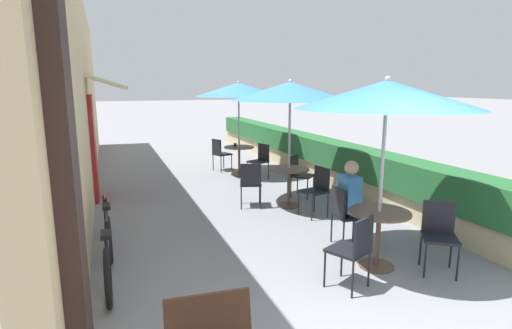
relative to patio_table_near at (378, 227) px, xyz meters
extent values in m
cube|color=#D6B784|center=(-3.55, 5.41, 1.57)|extent=(0.24, 14.46, 4.20)
cube|color=black|center=(-3.37, -1.22, 1.57)|extent=(0.12, 0.56, 4.20)
cube|color=maroon|center=(-3.39, 4.68, 0.52)|extent=(0.08, 0.96, 2.10)
cube|color=beige|center=(-3.08, 4.68, 1.82)|extent=(0.78, 1.80, 0.30)
cube|color=tan|center=(1.75, 5.31, -0.31)|extent=(0.44, 13.46, 0.45)
cube|color=#235B2D|center=(1.75, 5.31, 0.20)|extent=(0.60, 12.78, 0.56)
cylinder|color=brown|center=(0.00, 0.00, -0.52)|extent=(0.44, 0.44, 0.02)
cylinder|color=brown|center=(0.00, 0.00, -0.16)|extent=(0.06, 0.06, 0.72)
cylinder|color=brown|center=(0.00, 0.00, 0.19)|extent=(0.77, 0.77, 0.02)
cylinder|color=#B7B7BC|center=(0.00, 0.00, 0.61)|extent=(0.04, 0.04, 2.30)
cone|color=#387ABC|center=(0.00, 0.00, 1.64)|extent=(2.17, 2.17, 0.34)
sphere|color=#B7B7BC|center=(0.00, 0.00, 1.82)|extent=(0.07, 0.07, 0.07)
cube|color=black|center=(0.05, 0.72, -0.08)|extent=(0.43, 0.43, 0.04)
cube|color=black|center=(-0.13, 0.74, 0.13)|extent=(0.06, 0.38, 0.42)
cylinder|color=black|center=(0.22, 0.53, -0.31)|extent=(0.02, 0.02, 0.45)
cylinder|color=black|center=(0.25, 0.89, -0.31)|extent=(0.02, 0.02, 0.45)
cylinder|color=black|center=(-0.14, 0.56, -0.31)|extent=(0.02, 0.02, 0.45)
cylinder|color=black|center=(-0.11, 0.92, -0.31)|extent=(0.02, 0.02, 0.45)
cylinder|color=#23232D|center=(0.23, 0.63, -0.30)|extent=(0.11, 0.11, 0.47)
cylinder|color=#23232D|center=(0.24, 0.79, -0.30)|extent=(0.11, 0.11, 0.47)
cube|color=#23232D|center=(0.14, 0.72, 0.00)|extent=(0.38, 0.33, 0.12)
cube|color=teal|center=(0.03, 0.72, 0.25)|extent=(0.24, 0.36, 0.50)
sphere|color=tan|center=(0.05, 0.72, 0.62)|extent=(0.20, 0.20, 0.20)
cube|color=black|center=(-0.65, -0.31, -0.08)|extent=(0.53, 0.53, 0.04)
cube|color=black|center=(-0.57, -0.48, 0.13)|extent=(0.36, 0.19, 0.42)
cylinder|color=black|center=(-0.57, -0.07, -0.31)|extent=(0.02, 0.02, 0.45)
cylinder|color=black|center=(-0.89, -0.23, -0.31)|extent=(0.02, 0.02, 0.45)
cylinder|color=black|center=(-0.41, -0.40, -0.31)|extent=(0.02, 0.02, 0.45)
cylinder|color=black|center=(-0.74, -0.55, -0.31)|extent=(0.02, 0.02, 0.45)
cube|color=black|center=(0.60, -0.41, -0.08)|extent=(0.56, 0.56, 0.04)
cube|color=black|center=(0.70, -0.26, 0.13)|extent=(0.33, 0.24, 0.42)
cylinder|color=black|center=(0.35, -0.46, -0.31)|extent=(0.02, 0.02, 0.45)
cylinder|color=black|center=(0.65, -0.66, -0.31)|extent=(0.02, 0.02, 0.45)
cylinder|color=black|center=(0.55, -0.16, -0.31)|extent=(0.02, 0.02, 0.45)
cylinder|color=black|center=(0.85, -0.36, -0.31)|extent=(0.02, 0.02, 0.45)
cylinder|color=brown|center=(0.06, 2.77, -0.52)|extent=(0.44, 0.44, 0.02)
cylinder|color=brown|center=(0.06, 2.77, -0.16)|extent=(0.06, 0.06, 0.72)
cylinder|color=brown|center=(0.06, 2.77, 0.19)|extent=(0.77, 0.77, 0.02)
cylinder|color=#B7B7BC|center=(0.06, 2.77, 0.61)|extent=(0.04, 0.04, 2.30)
cone|color=#387ABC|center=(0.06, 2.77, 1.64)|extent=(2.17, 2.17, 0.34)
sphere|color=#B7B7BC|center=(0.06, 2.77, 1.82)|extent=(0.07, 0.07, 0.07)
cube|color=black|center=(0.21, 2.06, -0.08)|extent=(0.47, 0.47, 0.04)
cube|color=black|center=(0.39, 2.10, 0.13)|extent=(0.11, 0.38, 0.42)
cylinder|color=black|center=(-0.01, 2.20, -0.31)|extent=(0.02, 0.02, 0.45)
cylinder|color=black|center=(0.07, 1.85, -0.31)|extent=(0.02, 0.02, 0.45)
cylinder|color=black|center=(0.35, 2.27, -0.31)|extent=(0.02, 0.02, 0.45)
cylinder|color=black|center=(0.42, 1.92, -0.31)|extent=(0.02, 0.02, 0.45)
cube|color=black|center=(0.60, 3.25, -0.08)|extent=(0.56, 0.56, 0.04)
cube|color=black|center=(0.48, 3.39, 0.13)|extent=(0.30, 0.27, 0.42)
cylinder|color=black|center=(0.59, 3.00, -0.31)|extent=(0.02, 0.02, 0.45)
cylinder|color=black|center=(0.86, 3.24, -0.31)|extent=(0.02, 0.02, 0.45)
cylinder|color=black|center=(0.35, 3.27, -0.31)|extent=(0.02, 0.02, 0.45)
cylinder|color=black|center=(0.62, 3.51, -0.31)|extent=(0.02, 0.02, 0.45)
cube|color=black|center=(-0.63, 3.00, -0.08)|extent=(0.51, 0.51, 0.04)
cube|color=black|center=(-0.69, 2.82, 0.13)|extent=(0.37, 0.15, 0.42)
cylinder|color=black|center=(-0.40, 3.11, -0.31)|extent=(0.02, 0.02, 0.45)
cylinder|color=black|center=(-0.74, 3.23, -0.31)|extent=(0.02, 0.02, 0.45)
cylinder|color=black|center=(-0.51, 2.77, -0.31)|extent=(0.02, 0.02, 0.45)
cylinder|color=black|center=(-0.86, 2.88, -0.31)|extent=(0.02, 0.02, 0.45)
cylinder|color=brown|center=(0.03, 5.68, -0.52)|extent=(0.44, 0.44, 0.02)
cylinder|color=brown|center=(0.03, 5.68, -0.16)|extent=(0.06, 0.06, 0.72)
cylinder|color=brown|center=(0.03, 5.68, 0.19)|extent=(0.77, 0.77, 0.02)
cylinder|color=#B7B7BC|center=(0.03, 5.68, 0.61)|extent=(0.04, 0.04, 2.30)
cone|color=#387ABC|center=(0.03, 5.68, 1.64)|extent=(2.17, 2.17, 0.34)
sphere|color=#B7B7BC|center=(0.03, 5.68, 1.82)|extent=(0.07, 0.07, 0.07)
cube|color=black|center=(-0.23, 6.36, -0.08)|extent=(0.52, 0.52, 0.04)
cube|color=black|center=(-0.41, 6.29, 0.13)|extent=(0.16, 0.37, 0.42)
cylinder|color=black|center=(0.00, 6.26, -0.31)|extent=(0.02, 0.02, 0.45)
cylinder|color=black|center=(-0.13, 6.59, -0.31)|extent=(0.02, 0.02, 0.45)
cylinder|color=black|center=(-0.34, 6.13, -0.31)|extent=(0.02, 0.02, 0.45)
cylinder|color=black|center=(-0.47, 6.46, -0.31)|extent=(0.02, 0.02, 0.45)
cube|color=black|center=(0.29, 5.01, -0.08)|extent=(0.52, 0.52, 0.04)
cube|color=black|center=(0.46, 5.07, 0.13)|extent=(0.16, 0.37, 0.42)
cylinder|color=black|center=(0.05, 5.11, -0.31)|extent=(0.02, 0.02, 0.45)
cylinder|color=black|center=(0.18, 4.77, -0.31)|extent=(0.02, 0.02, 0.45)
cylinder|color=black|center=(0.39, 5.24, -0.31)|extent=(0.02, 0.02, 0.45)
cylinder|color=black|center=(0.52, 4.90, -0.31)|extent=(0.02, 0.02, 0.45)
cylinder|color=#232328|center=(-0.06, 5.73, 0.25)|extent=(0.07, 0.07, 0.09)
torus|color=black|center=(-3.19, 1.29, -0.21)|extent=(0.07, 0.64, 0.64)
torus|color=black|center=(-3.21, 0.20, -0.21)|extent=(0.07, 0.64, 0.64)
cylinder|color=black|center=(-3.20, 0.75, -0.04)|extent=(0.05, 0.85, 0.04)
cylinder|color=black|center=(-3.21, 0.56, -0.20)|extent=(0.05, 0.62, 0.41)
cylinder|color=black|center=(-3.21, 0.45, 0.06)|extent=(0.04, 0.04, 0.22)
cube|color=black|center=(-3.21, 0.45, 0.17)|extent=(0.10, 0.22, 0.05)
cylinder|color=black|center=(-3.19, 1.25, 0.12)|extent=(0.04, 0.46, 0.03)
torus|color=black|center=(-3.22, 2.41, -0.22)|extent=(0.08, 0.63, 0.63)
torus|color=black|center=(-3.19, 1.32, -0.22)|extent=(0.08, 0.63, 0.63)
cylinder|color=#B21E1E|center=(-3.20, 1.86, -0.04)|extent=(0.06, 0.85, 0.04)
cylinder|color=#B21E1E|center=(-3.20, 1.67, -0.20)|extent=(0.06, 0.62, 0.41)
cylinder|color=#B21E1E|center=(-3.19, 1.56, 0.05)|extent=(0.04, 0.04, 0.22)
cube|color=black|center=(-3.19, 1.56, 0.16)|extent=(0.11, 0.22, 0.05)
cylinder|color=#B21E1E|center=(-3.22, 2.36, 0.11)|extent=(0.04, 0.46, 0.03)
camera|label=1|loc=(-3.12, -3.91, 1.75)|focal=28.00mm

